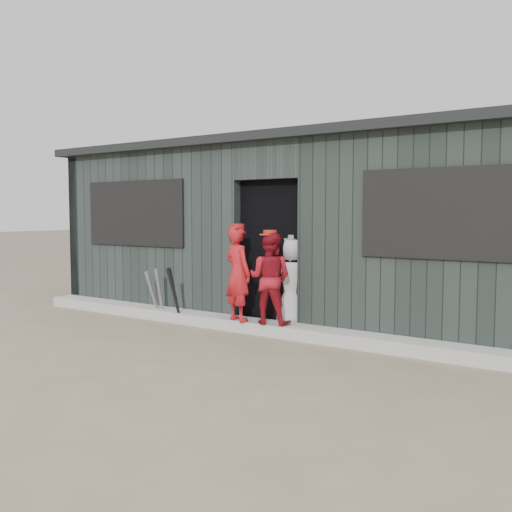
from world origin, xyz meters
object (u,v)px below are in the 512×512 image
Objects in this scene: bat_right at (175,296)px; player_grey_back at (293,283)px; player_red_left at (238,273)px; bat_left at (153,295)px; bat_mid at (160,294)px; player_red_right at (270,278)px; dugout at (318,230)px.

player_grey_back is (1.54, 0.63, 0.22)m from bat_right.
player_red_left is at bearing 5.35° from bat_right.
bat_left is 0.13m from bat_mid.
bat_left is 1.62m from player_red_left.
bat_left is 0.63× the size of player_red_right.
player_red_right is at bearing 0.61° from bat_mid.
player_red_left is (1.02, 0.10, 0.36)m from bat_right.
bat_mid is 1.92m from player_red_right.
bat_right is at bearing -13.76° from bat_left.
dugout reaches higher than player_red_right.
bat_left is 0.59× the size of player_red_left.
dugout is at bearing 57.38° from bat_right.
bat_mid is 0.91× the size of bat_right.
dugout is (1.23, 1.91, 0.88)m from bat_right.
player_grey_back is (1.96, 0.49, 0.24)m from bat_mid.
player_red_right is at bearing -152.44° from player_red_left.
player_red_left is at bearing -1.90° from bat_mid.
bat_left is at bearing -134.91° from dugout.
bat_mid reaches higher than bat_left.
dugout is (-0.24, 1.75, 0.55)m from player_red_right.
player_grey_back is at bearing -76.23° from dugout.
player_grey_back reaches higher than bat_left.
player_red_left is (1.44, -0.05, 0.39)m from bat_mid.
player_grey_back is at bearing 13.44° from bat_left.
dugout is at bearing 45.09° from bat_left.
bat_left is 2.68m from dugout.
player_grey_back is 0.15× the size of dugout.
bat_right is at bearing -5.63° from player_grey_back.
dugout is (-0.31, 1.28, 0.67)m from player_grey_back.
player_red_right is at bearing -82.06° from dugout.
bat_mid is at bearing -132.89° from dugout.
bat_left is 0.95× the size of bat_mid.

